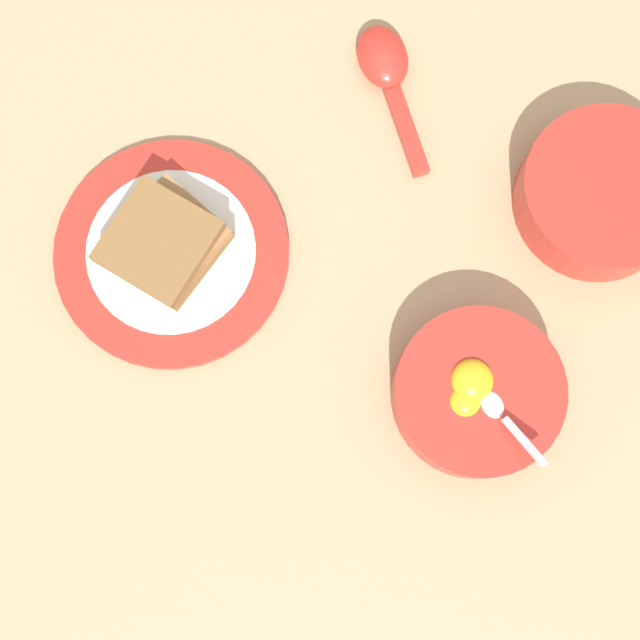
# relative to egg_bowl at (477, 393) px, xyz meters

# --- Properties ---
(ground_plane) EXTENTS (3.00, 3.00, 0.00)m
(ground_plane) POSITION_rel_egg_bowl_xyz_m (-0.11, -0.03, -0.03)
(ground_plane) COLOR tan
(egg_bowl) EXTENTS (0.16, 0.15, 0.08)m
(egg_bowl) POSITION_rel_egg_bowl_xyz_m (0.00, 0.00, 0.00)
(egg_bowl) COLOR red
(egg_bowl) RESTS_ON ground_plane
(toast_plate) EXTENTS (0.23, 0.23, 0.01)m
(toast_plate) POSITION_rel_egg_bowl_xyz_m (-0.26, -0.19, -0.02)
(toast_plate) COLOR red
(toast_plate) RESTS_ON ground_plane
(toast_sandwich) EXTENTS (0.13, 0.13, 0.04)m
(toast_sandwich) POSITION_rel_egg_bowl_xyz_m (-0.26, -0.20, 0.00)
(toast_sandwich) COLOR brown
(toast_sandwich) RESTS_ON toast_plate
(soup_spoon) EXTENTS (0.16, 0.06, 0.03)m
(soup_spoon) POSITION_rel_egg_bowl_xyz_m (-0.33, 0.08, -0.02)
(soup_spoon) COLOR red
(soup_spoon) RESTS_ON ground_plane
(congee_bowl) EXTENTS (0.16, 0.16, 0.06)m
(congee_bowl) POSITION_rel_egg_bowl_xyz_m (-0.11, 0.20, 0.00)
(congee_bowl) COLOR red
(congee_bowl) RESTS_ON ground_plane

